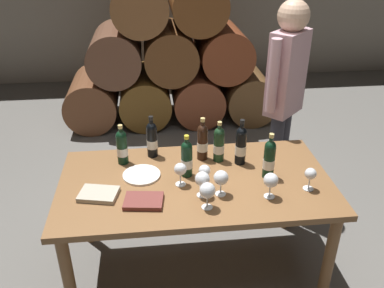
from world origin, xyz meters
TOP-DOWN VIEW (x-y plane):
  - ground_plane at (0.00, 0.00)m, footprint 14.00×14.00m
  - barrel_stack at (-0.00, 2.60)m, footprint 2.49×0.90m
  - dining_table at (0.00, 0.00)m, footprint 1.70×0.90m
  - wine_bottle_0 at (-0.05, 0.07)m, footprint 0.07×0.07m
  - wine_bottle_1 at (0.18, 0.23)m, footprint 0.07×0.07m
  - wine_bottle_2 at (0.46, -0.01)m, footprint 0.07×0.07m
  - wine_bottle_3 at (-0.46, 0.26)m, footprint 0.07×0.07m
  - wine_bottle_4 at (-0.26, 0.34)m, footprint 0.07×0.07m
  - wine_bottle_5 at (0.32, 0.18)m, footprint 0.07×0.07m
  - wine_bottle_6 at (0.08, 0.26)m, footprint 0.07×0.07m
  - wine_glass_0 at (0.03, -0.28)m, footprint 0.09×0.09m
  - wine_glass_1 at (-0.10, -0.04)m, footprint 0.08×0.08m
  - wine_glass_2 at (0.05, -0.07)m, footprint 0.07×0.07m
  - wine_glass_3 at (0.67, -0.17)m, footprint 0.07×0.07m
  - wine_glass_4 at (0.41, -0.22)m, footprint 0.09×0.09m
  - wine_glass_5 at (0.13, -0.16)m, footprint 0.09×0.09m
  - wine_glass_6 at (0.02, -0.17)m, footprint 0.09×0.09m
  - tasting_notebook at (-0.32, -0.20)m, footprint 0.24×0.19m
  - leather_ledger at (-0.59, -0.10)m, footprint 0.25×0.21m
  - serving_plate at (-0.34, 0.09)m, footprint 0.24×0.24m
  - sommelier_presenting at (0.78, 0.75)m, footprint 0.38×0.37m

SIDE VIEW (x-z plane):
  - ground_plane at x=0.00m, z-range 0.00..0.00m
  - dining_table at x=0.00m, z-range 0.29..1.05m
  - barrel_stack at x=0.00m, z-range -0.12..1.57m
  - serving_plate at x=-0.34m, z-range 0.76..0.77m
  - tasting_notebook at x=-0.32m, z-range 0.76..0.79m
  - leather_ledger at x=-0.59m, z-range 0.76..0.79m
  - wine_glass_3 at x=0.67m, z-range 0.79..0.94m
  - wine_glass_2 at x=0.05m, z-range 0.79..0.94m
  - wine_glass_1 at x=-0.10m, z-range 0.79..0.94m
  - wine_glass_4 at x=0.41m, z-range 0.79..0.95m
  - wine_glass_6 at x=0.02m, z-range 0.79..0.95m
  - wine_glass_5 at x=0.13m, z-range 0.79..0.95m
  - wine_glass_0 at x=0.03m, z-range 0.79..0.96m
  - wine_bottle_3 at x=-0.46m, z-range 0.74..1.02m
  - wine_bottle_0 at x=-0.05m, z-range 0.74..1.03m
  - wine_bottle_1 at x=0.18m, z-range 0.74..1.03m
  - wine_bottle_4 at x=-0.26m, z-range 0.74..1.04m
  - wine_bottle_6 at x=0.08m, z-range 0.74..1.04m
  - wine_bottle_2 at x=0.46m, z-range 0.74..1.04m
  - wine_bottle_5 at x=0.32m, z-range 0.74..1.06m
  - sommelier_presenting at x=0.78m, z-range 0.19..1.90m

